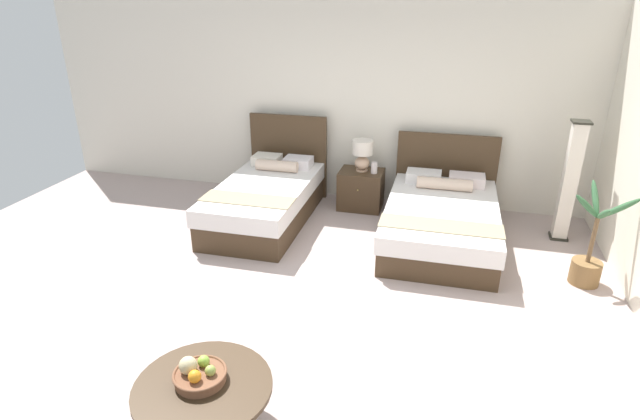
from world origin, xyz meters
TOP-DOWN VIEW (x-y plane):
  - ground_plane at (0.00, 0.00)m, footprint 9.71×9.31m
  - wall_back at (0.00, 2.86)m, footprint 9.71×0.12m
  - bed_near_window at (-1.13, 1.68)m, footprint 1.14×2.15m
  - bed_near_corner at (1.13, 1.68)m, footprint 1.35×2.17m
  - nightstand at (-0.00, 2.40)m, footprint 0.60×0.49m
  - table_lamp at (-0.00, 2.42)m, footprint 0.29×0.29m
  - vase at (0.18, 2.36)m, footprint 0.09×0.09m
  - coffee_table at (-0.27, -1.83)m, footprint 0.92×0.92m
  - fruit_bowl at (-0.31, -1.79)m, footprint 0.36×0.36m
  - floor_lamp_corner at (2.56, 2.08)m, footprint 0.21×0.21m
  - potted_palm at (2.64, 1.00)m, footprint 0.62×0.61m

SIDE VIEW (x-z plane):
  - ground_plane at x=0.00m, z-range -0.02..0.00m
  - nightstand at x=0.00m, z-range 0.00..0.54m
  - bed_near_corner at x=1.13m, z-range -0.26..0.81m
  - potted_palm at x=2.64m, z-range -0.26..0.81m
  - bed_near_window at x=-1.13m, z-range -0.30..0.90m
  - coffee_table at x=-0.27m, z-range 0.12..0.54m
  - fruit_bowl at x=-0.31m, z-range 0.39..0.57m
  - vase at x=0.18m, z-range 0.54..0.70m
  - floor_lamp_corner at x=2.56m, z-range 0.00..1.47m
  - table_lamp at x=0.00m, z-range 0.58..1.01m
  - wall_back at x=0.00m, z-range 0.00..2.87m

